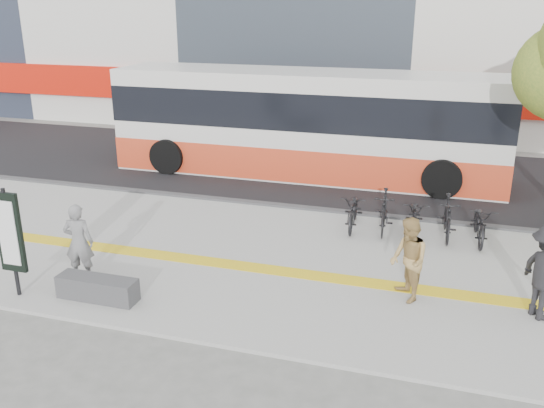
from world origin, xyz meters
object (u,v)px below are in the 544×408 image
(bench, at_px, (98,288))
(bus, at_px, (306,127))
(signboard, at_px, (10,234))
(pedestrian_tan, at_px, (408,260))
(seated_woman, at_px, (79,242))

(bench, xyz_separation_m, bus, (1.75, 9.70, 1.34))
(bench, xyz_separation_m, signboard, (-1.60, -0.31, 1.06))
(signboard, relative_size, bus, 0.17)
(bus, bearing_deg, bench, -100.22)
(signboard, distance_m, pedestrian_tan, 7.61)
(bus, xyz_separation_m, pedestrian_tan, (3.97, -7.96, -0.74))
(seated_woman, bearing_deg, bench, 125.80)
(signboard, distance_m, bus, 10.55)
(pedestrian_tan, bearing_deg, signboard, -100.98)
(signboard, distance_m, seated_woman, 1.34)
(bench, xyz_separation_m, pedestrian_tan, (5.72, 1.74, 0.60))
(bench, bearing_deg, bus, 79.78)
(signboard, bearing_deg, pedestrian_tan, 15.64)
(bench, bearing_deg, pedestrian_tan, 16.95)
(pedestrian_tan, bearing_deg, seated_woman, -107.24)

